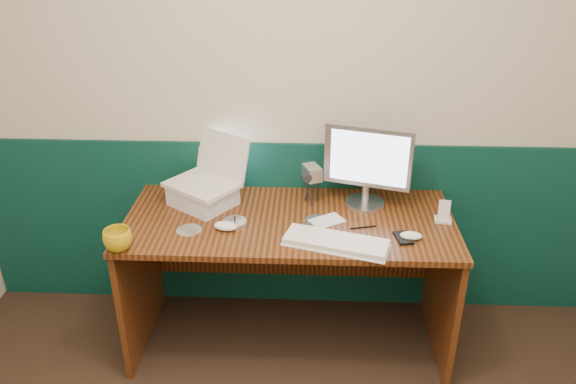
{
  "coord_description": "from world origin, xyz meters",
  "views": [
    {
      "loc": [
        0.11,
        -1.0,
        2.08
      ],
      "look_at": [
        0.01,
        1.23,
        0.97
      ],
      "focal_mm": 35.0,
      "sensor_mm": 36.0,
      "label": 1
    }
  ],
  "objects_px": {
    "desk": "(289,282)",
    "laptop": "(200,162)",
    "mug": "(118,240)",
    "camcorder": "(312,184)",
    "monitor": "(367,166)",
    "keyboard": "(336,243)"
  },
  "relations": [
    {
      "from": "camcorder",
      "to": "keyboard",
      "type": "bearing_deg",
      "value": -97.29
    },
    {
      "from": "laptop",
      "to": "keyboard",
      "type": "height_order",
      "value": "laptop"
    },
    {
      "from": "laptop",
      "to": "mug",
      "type": "height_order",
      "value": "laptop"
    },
    {
      "from": "keyboard",
      "to": "laptop",
      "type": "bearing_deg",
      "value": 167.57
    },
    {
      "from": "laptop",
      "to": "keyboard",
      "type": "relative_size",
      "value": 0.72
    },
    {
      "from": "keyboard",
      "to": "mug",
      "type": "height_order",
      "value": "mug"
    },
    {
      "from": "desk",
      "to": "laptop",
      "type": "bearing_deg",
      "value": 163.65
    },
    {
      "from": "desk",
      "to": "camcorder",
      "type": "xyz_separation_m",
      "value": [
        0.11,
        0.18,
        0.48
      ]
    },
    {
      "from": "desk",
      "to": "keyboard",
      "type": "relative_size",
      "value": 3.48
    },
    {
      "from": "laptop",
      "to": "mug",
      "type": "distance_m",
      "value": 0.56
    },
    {
      "from": "desk",
      "to": "mug",
      "type": "xyz_separation_m",
      "value": [
        -0.74,
        -0.31,
        0.42
      ]
    },
    {
      "from": "desk",
      "to": "camcorder",
      "type": "bearing_deg",
      "value": 59.25
    },
    {
      "from": "desk",
      "to": "monitor",
      "type": "xyz_separation_m",
      "value": [
        0.38,
        0.16,
        0.59
      ]
    },
    {
      "from": "desk",
      "to": "laptop",
      "type": "xyz_separation_m",
      "value": [
        -0.44,
        0.13,
        0.61
      ]
    },
    {
      "from": "monitor",
      "to": "desk",
      "type": "bearing_deg",
      "value": -139.95
    },
    {
      "from": "mug",
      "to": "camcorder",
      "type": "bearing_deg",
      "value": 29.98
    },
    {
      "from": "desk",
      "to": "monitor",
      "type": "relative_size",
      "value": 3.73
    },
    {
      "from": "monitor",
      "to": "camcorder",
      "type": "height_order",
      "value": "monitor"
    },
    {
      "from": "laptop",
      "to": "camcorder",
      "type": "relative_size",
      "value": 1.58
    },
    {
      "from": "laptop",
      "to": "monitor",
      "type": "distance_m",
      "value": 0.82
    },
    {
      "from": "desk",
      "to": "mug",
      "type": "relative_size",
      "value": 12.74
    },
    {
      "from": "desk",
      "to": "laptop",
      "type": "relative_size",
      "value": 4.84
    }
  ]
}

